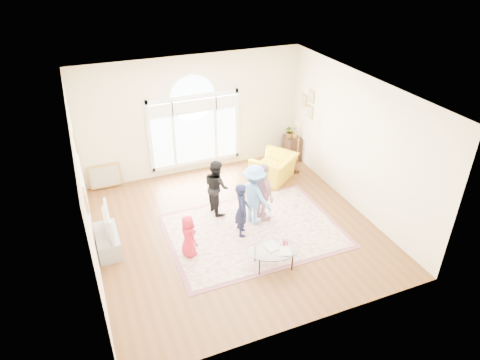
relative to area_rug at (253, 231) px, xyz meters
name	(u,v)px	position (x,y,z in m)	size (l,w,h in m)	color
ground	(235,228)	(-0.33, 0.26, -0.01)	(6.00, 6.00, 0.00)	brown
room_shell	(196,119)	(-0.32, 3.09, 1.56)	(6.00, 6.00, 6.00)	beige
area_rug	(253,231)	(0.00, 0.00, 0.00)	(3.60, 2.60, 0.02)	beige
rug_border	(253,231)	(0.00, 0.00, 0.00)	(3.80, 2.80, 0.01)	#864B53
tv_console	(108,241)	(-3.08, 0.56, 0.20)	(0.45, 1.00, 0.42)	#9B9FA4
television	(105,222)	(-3.07, 0.56, 0.69)	(0.16, 0.97, 0.56)	black
coffee_table	(274,250)	(-0.09, -1.21, 0.39)	(1.15, 0.85, 0.54)	silver
armchair	(274,168)	(1.42, 1.90, 0.35)	(1.10, 0.96, 0.72)	yellow
side_cabinet	(292,148)	(2.45, 2.82, 0.34)	(0.40, 0.50, 0.70)	black
floor_lamp	(299,130)	(2.20, 2.04, 1.27)	(0.30, 0.30, 1.51)	black
plant_pedestal	(289,148)	(2.37, 2.83, 0.34)	(0.20, 0.20, 0.70)	white
potted_plant	(290,131)	(2.37, 2.83, 0.88)	(0.33, 0.29, 0.37)	#33722D
leaning_picture	(107,188)	(-2.81, 3.16, -0.01)	(0.80, 0.05, 0.62)	tan
child_red	(188,236)	(-1.55, -0.25, 0.48)	(0.46, 0.30, 0.94)	red
child_navy	(242,210)	(-0.28, 0.00, 0.64)	(0.46, 0.30, 1.26)	#151835
child_black	(217,187)	(-0.48, 1.05, 0.68)	(0.65, 0.51, 1.34)	black
child_pink	(263,192)	(0.37, 0.34, 0.73)	(0.84, 0.35, 1.44)	#D096A2
child_blue	(255,195)	(0.16, 0.32, 0.73)	(0.93, 0.54, 1.45)	#619EDF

